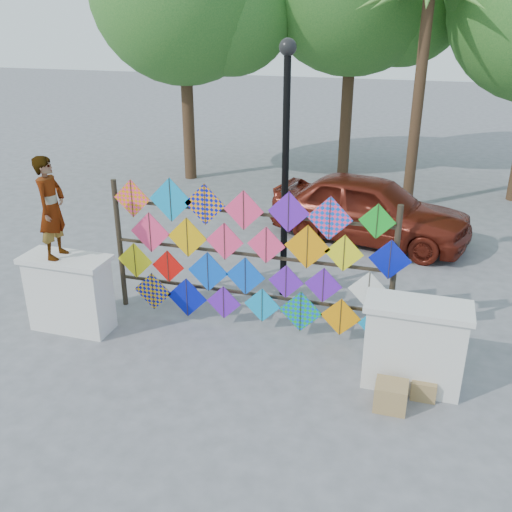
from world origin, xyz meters
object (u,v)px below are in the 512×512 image
at_px(kite_rack, 249,259).
at_px(vendor_woman, 51,208).
at_px(sedan, 370,209).
at_px(lamppost, 286,150).

xyz_separation_m(kite_rack, vendor_woman, (-2.87, -0.93, 0.87)).
distance_m(kite_rack, sedan, 4.72).
bearing_deg(vendor_woman, sedan, -43.76).
bearing_deg(sedan, vendor_woman, 153.35).
bearing_deg(vendor_woman, kite_rack, -77.35).
bearing_deg(sedan, kite_rack, 174.12).
xyz_separation_m(kite_rack, lamppost, (0.24, 1.27, 1.48)).
height_order(kite_rack, sedan, kite_rack).
height_order(vendor_woman, sedan, vendor_woman).
bearing_deg(vendor_woman, lamppost, -60.04).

